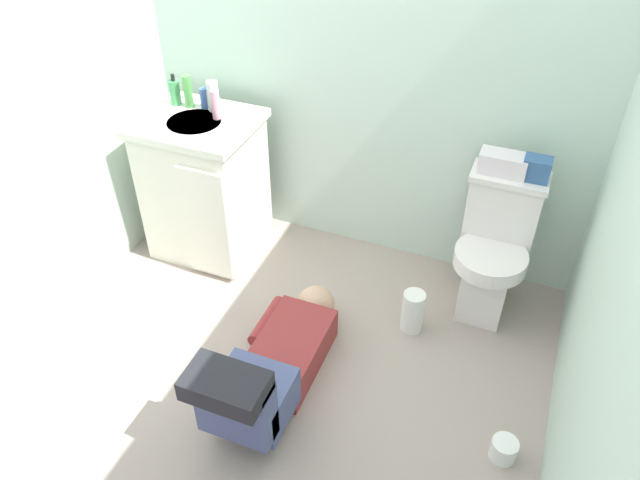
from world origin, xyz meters
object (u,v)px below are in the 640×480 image
toilet (493,249)px  tissue_box (503,163)px  bottle_green (188,91)px  bottle_blue (204,98)px  toiletry_bag (537,169)px  bottle_pink (216,105)px  soap_dispenser (175,92)px  toilet_paper_roll (504,450)px  bottle_clear (213,96)px  person_plumber (271,367)px  paper_towel_roll (413,312)px  faucet (209,99)px  vanity_cabinet (205,186)px

toilet → tissue_box: tissue_box is taller
bottle_green → bottle_blue: 0.09m
toiletry_bag → bottle_pink: size_ratio=0.82×
soap_dispenser → toilet_paper_roll: bearing=-24.3°
bottle_green → bottle_clear: (0.14, 0.01, -0.01)m
bottle_pink → toilet_paper_roll: bearing=-26.0°
soap_dispenser → toilet_paper_roll: 2.35m
bottle_blue → bottle_clear: bearing=-6.2°
soap_dispenser → bottle_blue: soap_dispenser is taller
bottle_clear → person_plumber: bearing=-52.1°
toilet → paper_towel_roll: toilet is taller
person_plumber → bottle_blue: bottle_blue is taller
bottle_clear → toilet_paper_roll: size_ratio=1.45×
bottle_green → faucet: bearing=12.2°
faucet → toiletry_bag: size_ratio=0.81×
tissue_box → bottle_clear: size_ratio=1.38×
person_plumber → bottle_pink: bottle_pink is taller
tissue_box → bottle_blue: bottle_blue is taller
faucet → bottle_green: size_ratio=0.58×
bottle_green → bottle_blue: bearing=13.4°
bottle_blue → bottle_green: bearing=-166.6°
soap_dispenser → bottle_green: bottle_green is taller
toilet → faucet: 1.65m
bottle_green → bottle_pink: (0.20, -0.06, -0.01)m
faucet → paper_towel_roll: (1.27, -0.36, -0.75)m
faucet → person_plumber: bearing=-51.1°
bottle_green → toilet_paper_roll: bearing=-25.2°
vanity_cabinet → faucet: size_ratio=8.20×
faucet → toilet_paper_roll: bearing=-27.0°
bottle_clear → bottle_green: bearing=-174.7°
soap_dispenser → toilet: bearing=-0.6°
toilet_paper_roll → person_plumber: bearing=-176.9°
tissue_box → faucet: bearing=-178.1°
paper_towel_roll → bottle_pink: bearing=166.9°
vanity_cabinet → bottle_green: size_ratio=4.73×
bottle_green → person_plumber: bearing=-46.9°
toilet_paper_roll → tissue_box: bearing=106.6°
bottle_green → paper_towel_roll: (1.38, -0.34, -0.79)m
toiletry_bag → bottle_blue: size_ratio=1.14×
toiletry_bag → bottle_clear: bottle_clear is taller
faucet → bottle_blue: (-0.02, -0.00, 0.00)m
bottle_green → toilet_paper_roll: 2.29m
tissue_box → bottle_pink: bearing=-174.5°
vanity_cabinet → tissue_box: size_ratio=3.73×
toiletry_bag → bottle_pink: bottle_pink is taller
faucet → tissue_box: (1.52, 0.05, -0.07)m
toilet → bottle_pink: bottle_pink is taller
bottle_clear → bottle_pink: 0.10m
soap_dispenser → bottle_pink: soap_dispenser is taller
bottle_green → bottle_pink: size_ratio=1.14×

